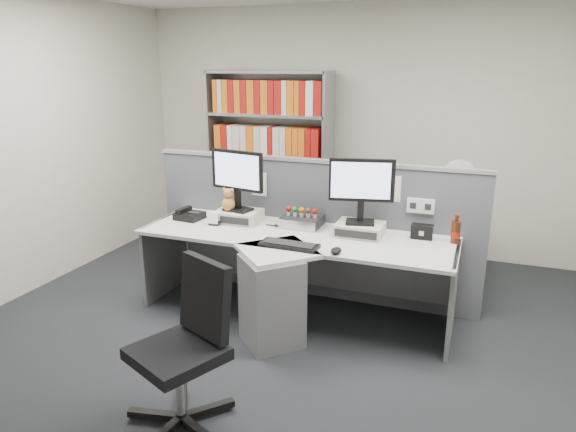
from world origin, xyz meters
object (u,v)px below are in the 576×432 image
at_px(desk_phone, 189,215).
at_px(desk_fan, 459,180).
at_px(desk, 286,273).
at_px(mouse, 336,251).
at_px(filing_cabinet, 453,248).
at_px(desk_calendar, 214,219).
at_px(speaker, 422,232).
at_px(shelving_unit, 270,163).
at_px(keyboard, 289,245).
at_px(monitor_right, 361,185).
at_px(office_chair, 188,341).
at_px(cola_bottle, 456,232).
at_px(desktop_pc, 302,221).
at_px(monitor_left, 237,175).

xyz_separation_m(desk_phone, desk_fan, (2.24, 1.11, 0.27)).
relative_size(desk, desk_phone, 10.66).
relative_size(mouse, filing_cabinet, 0.17).
xyz_separation_m(desk_calendar, speaker, (1.73, 0.26, 0.01)).
height_order(mouse, shelving_unit, shelving_unit).
bearing_deg(keyboard, desk_phone, 161.16).
distance_m(keyboard, speaker, 1.09).
distance_m(shelving_unit, filing_cabinet, 2.24).
xyz_separation_m(monitor_right, desk_calendar, (-1.24, -0.17, -0.37)).
relative_size(filing_cabinet, desk_fan, 1.35).
relative_size(speaker, office_chair, 0.17).
bearing_deg(mouse, shelving_unit, 124.43).
bearing_deg(filing_cabinet, cola_bottle, -87.14).
distance_m(speaker, filing_cabinet, 1.04).
bearing_deg(desktop_pc, speaker, 1.15).
relative_size(keyboard, office_chair, 0.48).
bearing_deg(desk_phone, desk, -15.55).
bearing_deg(desk_phone, desk_fan, 26.31).
bearing_deg(monitor_left, desk_fan, 29.48).
relative_size(desktop_pc, desk_calendar, 2.84).
bearing_deg(office_chair, speaker, 58.29).
bearing_deg(filing_cabinet, desk, -130.61).
height_order(monitor_right, keyboard, monitor_right).
bearing_deg(monitor_right, desk_fan, 55.54).
bearing_deg(desk_calendar, desktop_pc, 18.69).
bearing_deg(desk, desk_calendar, 164.20).
relative_size(monitor_right, keyboard, 1.14).
distance_m(speaker, desk_fan, 0.98).
xyz_separation_m(speaker, cola_bottle, (0.26, -0.02, 0.03)).
relative_size(mouse, speaker, 0.72).
bearing_deg(mouse, office_chair, -114.62).
height_order(monitor_left, desk_calendar, monitor_left).
bearing_deg(desk_calendar, desk, -15.80).
xyz_separation_m(desk_phone, desk_calendar, (0.30, -0.08, 0.01)).
relative_size(speaker, desk_fan, 0.33).
height_order(desk, desk_fan, desk_fan).
distance_m(shelving_unit, desk_fan, 2.15).
bearing_deg(filing_cabinet, desk_calendar, -148.50).
distance_m(monitor_right, mouse, 0.63).
bearing_deg(filing_cabinet, monitor_left, -150.51).
relative_size(keyboard, shelving_unit, 0.23).
height_order(monitor_right, shelving_unit, shelving_unit).
bearing_deg(mouse, speaker, 46.57).
xyz_separation_m(desk_phone, filing_cabinet, (2.24, 1.11, -0.41)).
bearing_deg(office_chair, desk_phone, 120.32).
bearing_deg(monitor_right, keyboard, -133.08).
height_order(keyboard, filing_cabinet, keyboard).
height_order(monitor_right, desk_fan, monitor_right).
height_order(monitor_left, mouse, monitor_left).
height_order(desk_phone, shelving_unit, shelving_unit).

